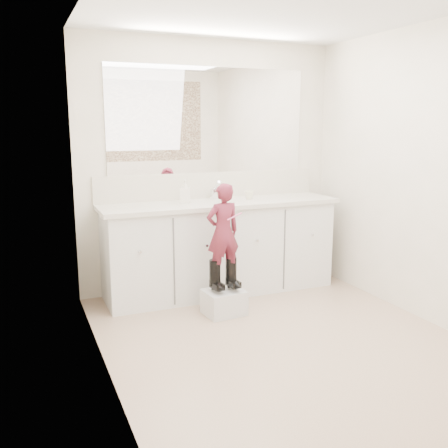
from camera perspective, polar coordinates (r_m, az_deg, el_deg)
name	(u,v)px	position (r m, az deg, el deg)	size (l,w,h in m)	color
floor	(282,340)	(3.91, 6.62, -13.00)	(3.00, 3.00, 0.00)	#997D64
ceiling	(290,2)	(3.65, 7.56, 23.83)	(3.00, 3.00, 0.00)	white
wall_back	(209,166)	(4.93, -1.68, 6.63)	(2.60, 2.60, 0.00)	beige
wall_left	(100,192)	(3.15, -13.98, 3.62)	(3.00, 3.00, 0.00)	beige
wall_right	(426,175)	(4.38, 22.06, 5.20)	(3.00, 3.00, 0.00)	beige
vanity_cabinet	(220,249)	(4.81, -0.44, -2.86)	(2.20, 0.55, 0.85)	silver
countertop	(221,204)	(4.71, -0.38, 2.35)	(2.28, 0.58, 0.04)	beige
backsplash	(210,185)	(4.94, -1.61, 4.47)	(2.28, 0.03, 0.25)	beige
mirror	(210,120)	(4.91, -1.66, 11.74)	(2.00, 0.02, 1.00)	white
faucet	(214,194)	(4.85, -1.13, 3.45)	(0.08, 0.08, 0.10)	silver
cup	(249,195)	(4.84, 2.88, 3.33)	(0.09, 0.09, 0.08)	#F2ECC1
soap_bottle	(185,191)	(4.63, -4.47, 3.75)	(0.10, 0.10, 0.21)	white
step_stool	(224,302)	(4.33, -0.01, -8.94)	(0.33, 0.27, 0.21)	silver
boot_left	(215,276)	(4.24, -1.05, -5.91)	(0.10, 0.18, 0.27)	black
boot_right	(231,274)	(4.30, 0.81, -5.68)	(0.10, 0.18, 0.27)	black
toddler	(223,232)	(4.17, -0.12, -0.91)	(0.30, 0.20, 0.82)	#A83355
toothbrush	(235,216)	(4.10, 1.22, 0.87)	(0.01, 0.01, 0.14)	#E95A92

